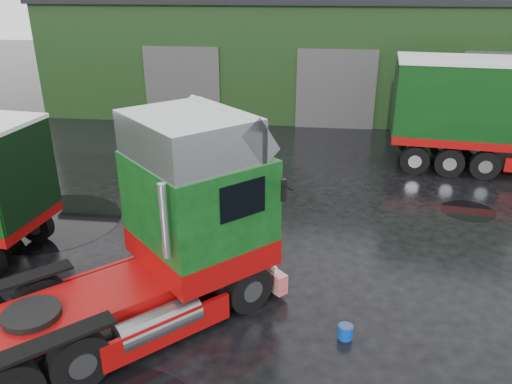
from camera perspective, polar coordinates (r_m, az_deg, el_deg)
ground at (r=13.77m, az=1.35°, el=-8.29°), size 100.00×100.00×0.00m
warehouse at (r=31.95m, az=9.00°, el=15.68°), size 32.40×12.40×6.30m
hero_tractor at (r=10.77m, az=-16.06°, el=-4.74°), size 7.52×7.47×4.62m
wash_bucket at (r=11.38m, az=10.18°, el=-15.44°), size 0.39×0.39×0.31m
tree_back_a at (r=42.37m, az=-2.69°, el=19.88°), size 4.40×4.40×9.50m
tree_back_b at (r=42.75m, az=20.06°, el=17.28°), size 4.40×4.40×7.50m
puddle_1 at (r=18.24m, az=23.06°, el=-1.99°), size 1.76×1.76×0.01m
puddle_2 at (r=17.35m, az=-22.18°, el=-3.11°), size 4.31×4.31×0.01m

